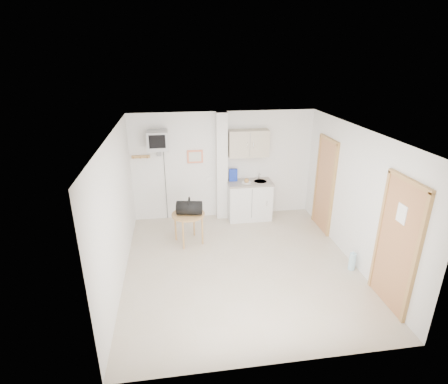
{
  "coord_description": "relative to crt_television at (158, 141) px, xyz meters",
  "views": [
    {
      "loc": [
        -1.11,
        -5.44,
        3.67
      ],
      "look_at": [
        -0.22,
        0.6,
        1.25
      ],
      "focal_mm": 28.0,
      "sensor_mm": 36.0,
      "label": 1
    }
  ],
  "objects": [
    {
      "name": "kitchenette",
      "position": [
        2.02,
        -0.02,
        -1.13
      ],
      "size": [
        1.03,
        0.58,
        2.1
      ],
      "color": "silver",
      "rests_on": "ground"
    },
    {
      "name": "duffel_bag",
      "position": [
        0.58,
        -1.02,
        -1.14
      ],
      "size": [
        0.55,
        0.37,
        0.38
      ],
      "rotation": [
        0.0,
        0.0,
        -0.18
      ],
      "color": "black",
      "rests_on": "round_table"
    },
    {
      "name": "crt_television",
      "position": [
        0.0,
        0.0,
        0.0
      ],
      "size": [
        0.44,
        0.45,
        2.15
      ],
      "color": "slate",
      "rests_on": "ground"
    },
    {
      "name": "water_bottle",
      "position": [
        3.43,
        -2.43,
        -1.77
      ],
      "size": [
        0.12,
        0.12,
        0.37
      ],
      "color": "#A5D2E5",
      "rests_on": "ground"
    },
    {
      "name": "round_table",
      "position": [
        0.55,
        -1.0,
        -1.36
      ],
      "size": [
        0.67,
        0.67,
        0.65
      ],
      "rotation": [
        0.0,
        0.0,
        -0.43
      ],
      "color": "#A37B40",
      "rests_on": "ground"
    },
    {
      "name": "ground",
      "position": [
        1.45,
        -2.02,
        -1.94
      ],
      "size": [
        4.5,
        4.5,
        0.0
      ],
      "primitive_type": "plane",
      "color": "#B7A892",
      "rests_on": "ground"
    },
    {
      "name": "room_envelope",
      "position": [
        1.69,
        -1.93,
        -0.4
      ],
      "size": [
        4.24,
        4.54,
        2.55
      ],
      "color": "white",
      "rests_on": "ground"
    }
  ]
}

